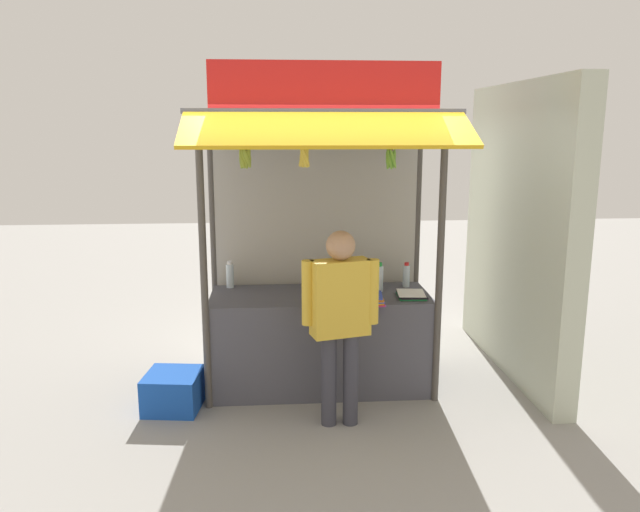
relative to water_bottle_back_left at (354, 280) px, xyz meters
name	(u,v)px	position (x,y,z in m)	size (l,w,h in m)	color
ground_plane	(320,385)	(-0.32, -0.06, -0.98)	(20.00, 20.00, 0.00)	gray
stall_counter	(320,340)	(-0.32, -0.06, -0.54)	(1.95, 0.77, 0.87)	#4C4C56
stall_structure	(319,199)	(-0.32, 0.05, 0.74)	(2.15, 1.59, 2.82)	#4C4742
water_bottle_back_left	(354,280)	(0.00, 0.00, 0.00)	(0.06, 0.06, 0.23)	silver
water_bottle_far_right	(320,282)	(-0.31, -0.05, 0.00)	(0.06, 0.06, 0.23)	silver
water_bottle_mid_left	(230,275)	(-1.13, 0.24, 0.01)	(0.07, 0.07, 0.25)	silver
water_bottle_far_left	(379,278)	(0.23, 0.01, 0.02)	(0.07, 0.07, 0.27)	silver
water_bottle_right	(340,272)	(-0.11, 0.18, 0.03)	(0.08, 0.08, 0.30)	silver
water_bottle_mid_right	(406,275)	(0.51, 0.15, 0.00)	(0.06, 0.06, 0.23)	silver
magazine_stack_front_left	(411,295)	(0.48, -0.21, -0.09)	(0.26, 0.30, 0.04)	green
magazine_stack_rear_center	(370,299)	(0.09, -0.38, -0.07)	(0.23, 0.31, 0.07)	purple
banana_bunch_inner_right	(391,158)	(0.20, -0.55, 1.12)	(0.09, 0.11, 0.33)	#332D23
banana_bunch_leftmost	(304,157)	(-0.47, -0.54, 1.13)	(0.11, 0.11, 0.32)	#332D23
banana_bunch_inner_left	(245,158)	(-0.93, -0.55, 1.12)	(0.11, 0.12, 0.32)	#332D23
vendor_person	(340,311)	(-0.22, -0.82, -0.03)	(0.60, 0.30, 1.57)	#383842
plastic_crate	(173,391)	(-1.58, -0.45, -0.82)	(0.45, 0.45, 0.31)	#194CB2
neighbour_wall	(518,231)	(1.59, 0.24, 0.39)	(0.20, 2.40, 2.74)	beige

